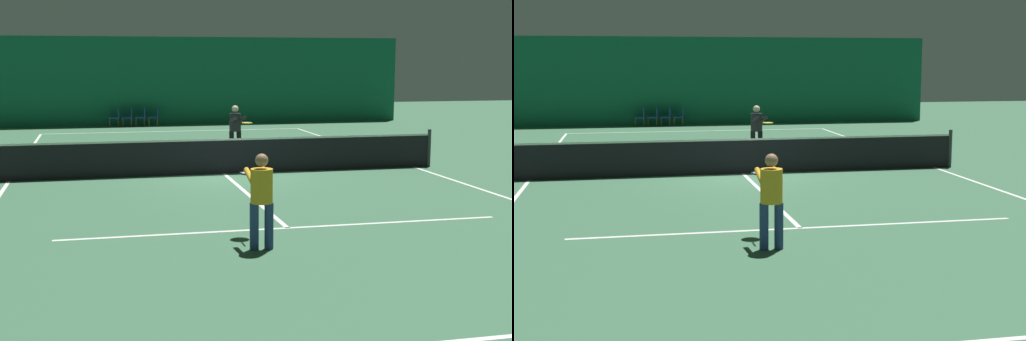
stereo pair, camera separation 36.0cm
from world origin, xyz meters
TOP-DOWN VIEW (x-y plane):
  - ground_plane at (0.00, 0.00)m, footprint 60.00×60.00m
  - backdrop_curtain at (0.00, 15.11)m, footprint 23.00×0.12m
  - court_line_baseline_far at (0.00, 11.90)m, footprint 11.00×0.10m
  - court_line_service_far at (0.00, 6.40)m, footprint 8.25×0.10m
  - court_line_service_near at (0.00, -6.40)m, footprint 8.25×0.10m
  - court_line_sideline_left at (-5.50, 0.00)m, footprint 0.10×23.80m
  - court_line_sideline_right at (5.50, 0.00)m, footprint 0.10×23.80m
  - court_line_centre at (0.00, 0.00)m, footprint 0.10×12.80m
  - tennis_net at (0.00, 0.00)m, footprint 12.00×0.10m
  - player_near at (-0.80, -7.68)m, footprint 0.39×1.30m
  - player_far at (1.02, 3.48)m, footprint 0.58×1.36m
  - courtside_chair_0 at (-2.38, 14.56)m, footprint 0.44×0.44m
  - courtside_chair_1 at (-1.79, 14.56)m, footprint 0.44×0.44m
  - courtside_chair_2 at (-1.19, 14.56)m, footprint 0.44×0.44m
  - courtside_chair_3 at (-0.60, 14.56)m, footprint 0.44×0.44m

SIDE VIEW (x-z plane):
  - ground_plane at x=0.00m, z-range 0.00..0.00m
  - court_line_baseline_far at x=0.00m, z-range 0.00..0.00m
  - court_line_service_far at x=0.00m, z-range 0.00..0.00m
  - court_line_service_near at x=0.00m, z-range 0.00..0.00m
  - court_line_sideline_left at x=-5.50m, z-range 0.00..0.00m
  - court_line_sideline_right at x=5.50m, z-range 0.00..0.00m
  - court_line_centre at x=0.00m, z-range 0.00..0.00m
  - courtside_chair_0 at x=-2.38m, z-range 0.07..0.91m
  - courtside_chair_1 at x=-1.79m, z-range 0.07..0.91m
  - courtside_chair_2 at x=-1.19m, z-range 0.07..0.91m
  - courtside_chair_3 at x=-0.60m, z-range 0.07..0.91m
  - tennis_net at x=0.00m, z-range -0.02..1.05m
  - player_near at x=-0.80m, z-range 0.13..1.69m
  - player_far at x=1.02m, z-range 0.13..1.74m
  - backdrop_curtain at x=0.00m, z-range 0.00..4.10m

